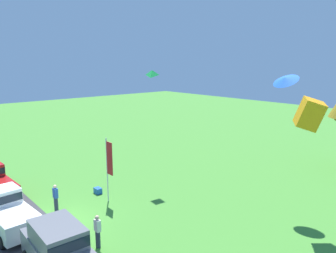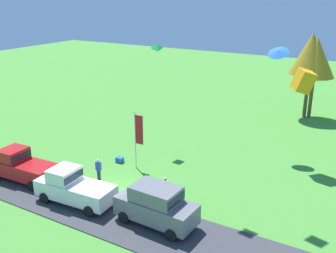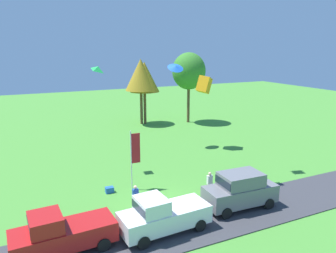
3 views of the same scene
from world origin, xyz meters
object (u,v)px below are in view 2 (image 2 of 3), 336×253
(cooler_box, at_px, (120,160))
(kite_box_high_right, at_px, (304,81))
(tree_far_right, at_px, (311,54))
(kite_delta_topmost, at_px, (278,52))
(car_suv_mid_row, at_px, (156,204))
(flag_banner, at_px, (138,133))
(person_beside_suv, at_px, (165,190))
(tree_center_back, at_px, (316,58))
(person_on_lawn, at_px, (99,170))
(car_pickup_far_end, at_px, (21,165))
(car_pickup_by_flagpole, at_px, (73,187))
(kite_diamond_low_drifter, at_px, (157,46))

(cooler_box, xyz_separation_m, kite_box_high_right, (11.53, 6.54, 6.16))
(tree_far_right, distance_m, kite_delta_topmost, 10.92)
(car_suv_mid_row, xyz_separation_m, flag_banner, (-5.00, 5.57, 1.44))
(person_beside_suv, relative_size, kite_box_high_right, 1.13)
(tree_far_right, xyz_separation_m, kite_box_high_right, (1.97, -12.32, -0.10))
(car_suv_mid_row, relative_size, person_beside_suv, 2.73)
(car_suv_mid_row, height_order, kite_box_high_right, kite_box_high_right)
(tree_center_back, bearing_deg, person_on_lawn, -112.75)
(car_pickup_far_end, relative_size, flag_banner, 1.18)
(car_pickup_far_end, distance_m, tree_center_back, 28.76)
(car_suv_mid_row, bearing_deg, kite_box_high_right, 69.08)
(car_pickup_by_flagpole, distance_m, kite_delta_topmost, 17.78)
(car_suv_mid_row, xyz_separation_m, kite_delta_topmost, (2.30, 13.76, 6.75))
(car_pickup_by_flagpole, height_order, tree_far_right, tree_far_right)
(kite_diamond_low_drifter, bearing_deg, car_pickup_by_flagpole, -87.16)
(car_pickup_far_end, xyz_separation_m, kite_diamond_low_drifter, (4.71, 10.16, 7.21))
(person_beside_suv, relative_size, kite_delta_topmost, 1.10)
(person_on_lawn, height_order, kite_box_high_right, kite_box_high_right)
(car_suv_mid_row, xyz_separation_m, person_beside_suv, (-0.79, 2.31, -0.42))
(kite_diamond_low_drifter, height_order, kite_delta_topmost, kite_diamond_low_drifter)
(person_on_lawn, height_order, flag_banner, flag_banner)
(car_pickup_far_end, distance_m, kite_diamond_low_drifter, 13.32)
(car_pickup_by_flagpole, height_order, kite_delta_topmost, kite_delta_topmost)
(person_on_lawn, relative_size, tree_center_back, 0.21)
(person_beside_suv, bearing_deg, kite_box_high_right, 61.16)
(kite_diamond_low_drifter, bearing_deg, tree_center_back, 56.97)
(kite_delta_topmost, relative_size, kite_box_high_right, 1.03)
(tree_center_back, height_order, cooler_box, tree_center_back)
(car_pickup_far_end, xyz_separation_m, cooler_box, (4.03, 5.75, -0.91))
(tree_far_right, distance_m, cooler_box, 22.05)
(tree_far_right, height_order, kite_delta_topmost, kite_delta_topmost)
(car_suv_mid_row, distance_m, person_beside_suv, 2.47)
(kite_diamond_low_drifter, bearing_deg, cooler_box, -98.69)
(car_suv_mid_row, height_order, person_beside_suv, car_suv_mid_row)
(car_suv_mid_row, bearing_deg, flag_banner, 131.95)
(car_suv_mid_row, relative_size, tree_far_right, 0.55)
(person_on_lawn, xyz_separation_m, kite_box_high_right, (10.77, 9.85, 5.48))
(tree_far_right, relative_size, kite_box_high_right, 5.63)
(car_pickup_far_end, distance_m, person_on_lawn, 5.37)
(person_on_lawn, bearing_deg, kite_box_high_right, 42.44)
(car_pickup_by_flagpole, bearing_deg, kite_delta_topmost, 60.96)
(person_beside_suv, bearing_deg, kite_diamond_low_drifter, 124.59)
(flag_banner, bearing_deg, tree_center_back, 66.62)
(person_on_lawn, relative_size, cooler_box, 3.05)
(car_pickup_far_end, height_order, kite_box_high_right, kite_box_high_right)
(person_beside_suv, bearing_deg, car_suv_mid_row, -71.14)
(car_pickup_by_flagpole, bearing_deg, flag_banner, 84.02)
(car_suv_mid_row, xyz_separation_m, kite_diamond_low_drifter, (-6.17, 10.12, 7.02))
(tree_center_back, height_order, kite_box_high_right, tree_center_back)
(car_pickup_by_flagpole, relative_size, flag_banner, 1.18)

